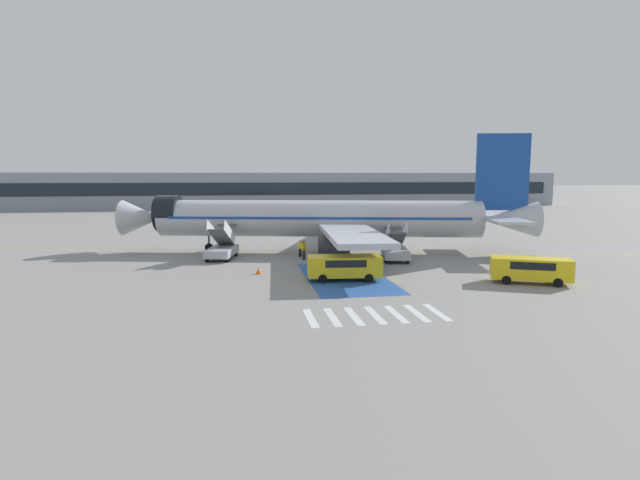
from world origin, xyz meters
name	(u,v)px	position (x,y,z in m)	size (l,w,h in m)	color
ground_plane	(327,251)	(0.00, 0.00, 0.00)	(600.00, 600.00, 0.00)	gray
apron_leadline_yellow	(319,252)	(-0.95, -0.88, 0.00)	(0.20, 75.81, 0.01)	gold
apron_stand_patch_blue	(346,278)	(-0.95, -13.56, 0.00)	(5.96, 12.39, 0.01)	#2856A8
apron_walkway_bar_0	(311,318)	(-5.15, -23.78, 0.00)	(0.44, 3.60, 0.01)	silver
apron_walkway_bar_1	(332,317)	(-3.95, -23.78, 0.00)	(0.44, 3.60, 0.01)	silver
apron_walkway_bar_2	(354,316)	(-2.75, -23.78, 0.00)	(0.44, 3.60, 0.01)	silver
apron_walkway_bar_3	(375,315)	(-1.55, -23.78, 0.00)	(0.44, 3.60, 0.01)	silver
apron_walkway_bar_4	(396,314)	(-0.35, -23.78, 0.00)	(0.44, 3.60, 0.01)	silver
apron_walkway_bar_5	(417,313)	(0.85, -23.78, 0.00)	(0.44, 3.60, 0.01)	silver
apron_walkway_bar_6	(437,312)	(2.05, -23.78, 0.00)	(0.44, 3.60, 0.01)	silver
airliner	(326,219)	(-0.23, -1.04, 3.39)	(41.03, 32.08, 11.65)	#B7BCC4
boarding_stairs_forward	(222,248)	(-10.41, -3.31, 0.96)	(3.16, 5.52, 3.81)	#ADB2BA
boarding_stairs_aft	(395,250)	(5.14, -6.64, 0.94)	(3.16, 5.52, 3.63)	#ADB2BA
fuel_tanker	(336,216)	(5.81, 24.18, 1.62)	(11.10, 4.04, 3.24)	#38383D
service_van_0	(531,268)	(11.60, -17.68, 1.11)	(5.70, 3.93, 1.82)	yellow
service_van_1	(344,265)	(-1.26, -14.40, 1.10)	(5.55, 2.58, 1.80)	yellow
ground_crew_0	(300,247)	(-3.15, -3.46, 0.94)	(0.44, 0.48, 1.64)	black
ground_crew_1	(304,248)	(-3.02, -5.05, 1.04)	(0.49, 0.39, 1.79)	#2D2D33
traffic_cone_0	(310,257)	(-2.56, -5.65, 0.30)	(0.55, 0.55, 0.61)	orange
traffic_cone_1	(259,270)	(-7.39, -11.09, 0.28)	(0.50, 0.50, 0.56)	orange
terminal_building	(282,190)	(1.93, 73.41, 4.13)	(138.87, 12.10, 8.26)	#89939E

